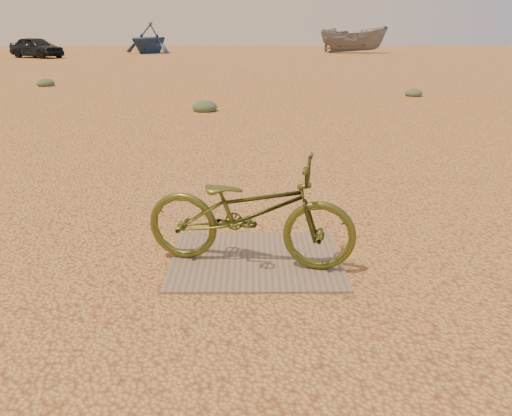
{
  "coord_description": "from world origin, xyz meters",
  "views": [
    {
      "loc": [
        0.21,
        -3.72,
        1.96
      ],
      "look_at": [
        0.24,
        0.32,
        0.5
      ],
      "focal_mm": 35.0,
      "sensor_mm": 36.0,
      "label": 1
    }
  ],
  "objects_px": {
    "boat_mid_right": "(353,40)",
    "boat_far_left": "(149,38)",
    "plywood_board": "(256,259)",
    "boat_near_left": "(39,46)",
    "bicycle": "(250,212)",
    "car": "(36,47)"
  },
  "relations": [
    {
      "from": "bicycle",
      "to": "boat_mid_right",
      "type": "bearing_deg",
      "value": -0.81
    },
    {
      "from": "boat_near_left",
      "to": "boat_far_left",
      "type": "relative_size",
      "value": 1.16
    },
    {
      "from": "boat_far_left",
      "to": "car",
      "type": "bearing_deg",
      "value": -110.89
    },
    {
      "from": "bicycle",
      "to": "boat_far_left",
      "type": "xyz_separation_m",
      "value": [
        -8.58,
        39.89,
        0.75
      ]
    },
    {
      "from": "boat_far_left",
      "to": "boat_mid_right",
      "type": "distance_m",
      "value": 17.12
    },
    {
      "from": "plywood_board",
      "to": "boat_far_left",
      "type": "distance_m",
      "value": 40.75
    },
    {
      "from": "boat_near_left",
      "to": "boat_mid_right",
      "type": "distance_m",
      "value": 26.77
    },
    {
      "from": "plywood_board",
      "to": "bicycle",
      "type": "xyz_separation_m",
      "value": [
        -0.05,
        -0.08,
        0.48
      ]
    },
    {
      "from": "boat_far_left",
      "to": "bicycle",
      "type": "bearing_deg",
      "value": -54.51
    },
    {
      "from": "plywood_board",
      "to": "boat_mid_right",
      "type": "height_order",
      "value": "boat_mid_right"
    },
    {
      "from": "plywood_board",
      "to": "boat_far_left",
      "type": "xyz_separation_m",
      "value": [
        -8.63,
        39.81,
        1.23
      ]
    },
    {
      "from": "plywood_board",
      "to": "bicycle",
      "type": "relative_size",
      "value": 0.84
    },
    {
      "from": "boat_far_left",
      "to": "boat_near_left",
      "type": "bearing_deg",
      "value": -162.15
    },
    {
      "from": "bicycle",
      "to": "boat_mid_right",
      "type": "xyz_separation_m",
      "value": [
        8.54,
        40.25,
        0.57
      ]
    },
    {
      "from": "car",
      "to": "boat_mid_right",
      "type": "distance_m",
      "value": 24.84
    },
    {
      "from": "boat_near_left",
      "to": "boat_mid_right",
      "type": "height_order",
      "value": "boat_mid_right"
    },
    {
      "from": "boat_mid_right",
      "to": "boat_near_left",
      "type": "bearing_deg",
      "value": 100.3
    },
    {
      "from": "plywood_board",
      "to": "boat_near_left",
      "type": "height_order",
      "value": "boat_near_left"
    },
    {
      "from": "bicycle",
      "to": "boat_mid_right",
      "type": "relative_size",
      "value": 0.33
    },
    {
      "from": "plywood_board",
      "to": "boat_mid_right",
      "type": "relative_size",
      "value": 0.27
    },
    {
      "from": "plywood_board",
      "to": "boat_far_left",
      "type": "height_order",
      "value": "boat_far_left"
    },
    {
      "from": "boat_mid_right",
      "to": "boat_far_left",
      "type": "bearing_deg",
      "value": 102.72
    }
  ]
}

